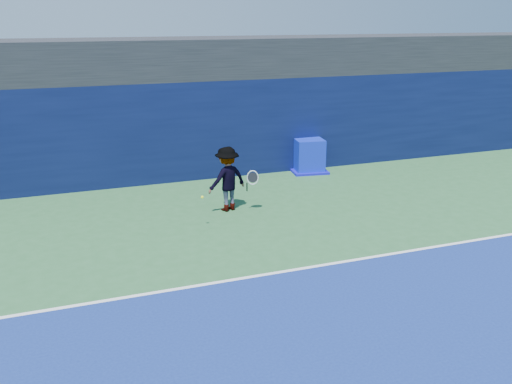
% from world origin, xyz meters
% --- Properties ---
extents(ground, '(80.00, 80.00, 0.00)m').
position_xyz_m(ground, '(0.00, 0.00, 0.00)').
color(ground, '#2B6033').
rests_on(ground, ground).
extents(baseline, '(24.00, 0.10, 0.01)m').
position_xyz_m(baseline, '(0.00, 3.00, 0.01)').
color(baseline, white).
rests_on(baseline, ground).
extents(stadium_band, '(36.00, 3.00, 1.20)m').
position_xyz_m(stadium_band, '(0.00, 11.50, 3.60)').
color(stadium_band, black).
rests_on(stadium_band, back_wall_assembly).
extents(back_wall_assembly, '(36.00, 1.03, 3.00)m').
position_xyz_m(back_wall_assembly, '(-0.00, 10.50, 1.50)').
color(back_wall_assembly, '#0A1239').
rests_on(back_wall_assembly, ground).
extents(equipment_cart, '(1.27, 1.27, 1.07)m').
position_xyz_m(equipment_cart, '(4.31, 9.76, 0.49)').
color(equipment_cart, '#0D1FC0').
rests_on(equipment_cart, ground).
extents(tennis_player, '(1.36, 0.91, 1.69)m').
position_xyz_m(tennis_player, '(0.67, 7.00, 0.84)').
color(tennis_player, white).
rests_on(tennis_player, ground).
extents(tennis_ball, '(0.07, 0.07, 0.07)m').
position_xyz_m(tennis_ball, '(-0.28, 5.97, 0.76)').
color(tennis_ball, '#F7FB1B').
rests_on(tennis_ball, ground).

